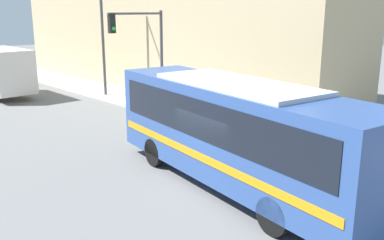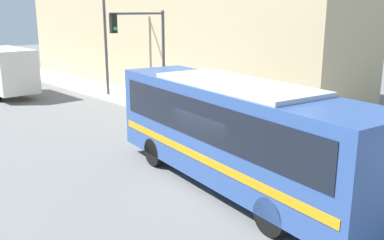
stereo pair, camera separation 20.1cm
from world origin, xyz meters
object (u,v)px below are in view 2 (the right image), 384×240
at_px(delivery_truck, 2,70).
at_px(street_lamp, 100,19).
at_px(traffic_light_pole, 146,44).
at_px(parking_meter, 155,93).
at_px(fire_hydrant, 238,123).
at_px(pedestrian_near_corner, 139,82).
at_px(city_bus, 234,128).

relative_size(delivery_truck, street_lamp, 0.84).
distance_m(traffic_light_pole, parking_meter, 2.99).
distance_m(fire_hydrant, parking_meter, 6.10).
bearing_deg(pedestrian_near_corner, fire_hydrant, -98.98).
bearing_deg(fire_hydrant, parking_meter, 90.00).
bearing_deg(street_lamp, delivery_truck, 132.53).
relative_size(traffic_light_pole, street_lamp, 0.65).
distance_m(delivery_truck, fire_hydrant, 17.02).
height_order(city_bus, street_lamp, street_lamp).
bearing_deg(delivery_truck, traffic_light_pole, -71.70).
bearing_deg(traffic_light_pole, fire_hydrant, -79.97).
bearing_deg(parking_meter, pedestrian_near_corner, 67.40).
height_order(city_bus, traffic_light_pole, traffic_light_pole).
relative_size(street_lamp, pedestrian_near_corner, 5.00).
bearing_deg(traffic_light_pole, street_lamp, 81.06).
relative_size(delivery_truck, fire_hydrant, 9.43).
relative_size(fire_hydrant, pedestrian_near_corner, 0.45).
xyz_separation_m(parking_meter, street_lamp, (-0.04, 5.35, 3.92)).
distance_m(street_lamp, pedestrian_near_corner, 4.55).
xyz_separation_m(city_bus, pedestrian_near_corner, (6.20, 13.71, -0.97)).
bearing_deg(city_bus, delivery_truck, 98.22).
height_order(delivery_truck, pedestrian_near_corner, delivery_truck).
distance_m(city_bus, delivery_truck, 20.26).
relative_size(parking_meter, pedestrian_near_corner, 0.77).
bearing_deg(pedestrian_near_corner, traffic_light_pole, -120.46).
height_order(traffic_light_pole, street_lamp, street_lamp).
bearing_deg(fire_hydrant, street_lamp, 90.22).
bearing_deg(traffic_light_pole, delivery_truck, 108.30).
xyz_separation_m(parking_meter, pedestrian_near_corner, (1.55, 3.72, -0.02)).
bearing_deg(city_bus, parking_meter, 73.50).
distance_m(fire_hydrant, pedestrian_near_corner, 9.93).
height_order(delivery_truck, traffic_light_pole, traffic_light_pole).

